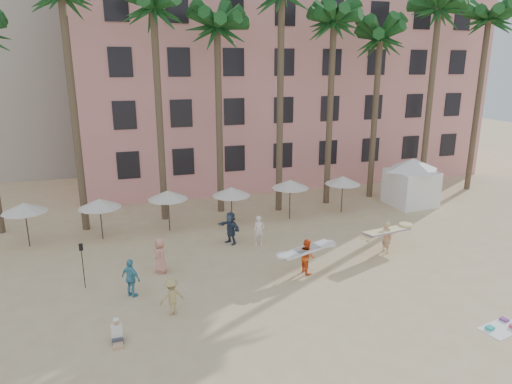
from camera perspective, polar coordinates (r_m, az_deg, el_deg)
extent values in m
plane|color=#D1B789|center=(19.54, 9.76, -15.70)|extent=(120.00, 120.00, 0.00)
cube|color=pink|center=(43.39, 2.61, 12.98)|extent=(35.00, 14.00, 16.00)
cylinder|color=brown|center=(29.38, -21.74, 8.58)|extent=(0.44, 0.44, 14.00)
cylinder|color=brown|center=(29.99, -11.98, 8.99)|extent=(0.44, 0.44, 13.50)
cylinder|color=brown|center=(31.20, -4.63, 8.61)|extent=(0.44, 0.44, 12.50)
cylinder|color=brown|center=(31.30, 3.02, 10.50)|extent=(0.44, 0.44, 14.50)
cylinder|color=brown|center=(33.44, 9.21, 9.37)|extent=(0.44, 0.44, 13.00)
cylinder|color=brown|center=(35.89, 14.59, 8.69)|extent=(0.44, 0.44, 12.00)
cylinder|color=brown|center=(37.28, 20.82, 9.98)|extent=(0.44, 0.44, 14.00)
cylinder|color=brown|center=(40.94, 25.93, 9.51)|extent=(0.44, 0.44, 13.50)
cylinder|color=#332B23|center=(28.99, -26.72, -3.80)|extent=(0.07, 0.07, 2.50)
cone|color=silver|center=(28.67, -26.99, -1.72)|extent=(2.50, 2.50, 0.55)
cylinder|color=#332B23|center=(28.50, -18.79, -3.34)|extent=(0.07, 0.07, 2.40)
cone|color=silver|center=(28.19, -18.98, -1.32)|extent=(2.50, 2.50, 0.55)
cylinder|color=#332B23|center=(28.82, -10.84, -2.44)|extent=(0.07, 0.07, 2.50)
cone|color=silver|center=(28.50, -10.96, -0.34)|extent=(2.50, 2.50, 0.55)
cylinder|color=#332B23|center=(29.43, -3.07, -1.89)|extent=(0.07, 0.07, 2.40)
cone|color=silver|center=(29.13, -3.10, 0.08)|extent=(2.50, 2.50, 0.55)
cylinder|color=#332B23|center=(30.52, 4.25, -1.06)|extent=(0.07, 0.07, 2.60)
cone|color=silver|center=(30.21, 4.30, 1.02)|extent=(2.50, 2.50, 0.55)
cylinder|color=#332B23|center=(32.36, 10.70, -0.41)|extent=(0.07, 0.07, 2.50)
cone|color=silver|center=(32.08, 10.80, 1.48)|extent=(2.50, 2.50, 0.55)
cube|color=white|center=(35.41, 18.77, 0.50)|extent=(3.11, 3.11, 2.60)
cone|color=white|center=(35.01, 19.02, 3.26)|extent=(4.66, 4.66, 0.90)
cube|color=white|center=(21.26, 28.41, -14.74)|extent=(1.97, 1.36, 0.02)
cube|color=teal|center=(20.93, 27.20, -14.87)|extent=(0.35, 0.31, 0.10)
cube|color=#783887|center=(21.83, 28.61, -13.80)|extent=(0.32, 0.35, 0.08)
imported|color=tan|center=(26.29, 16.03, -5.41)|extent=(0.51, 0.71, 1.80)
cube|color=#F5DF99|center=(26.17, 16.09, -4.67)|extent=(3.40, 1.78, 0.39)
imported|color=#ED5118|center=(23.07, 6.38, -7.95)|extent=(0.74, 0.91, 1.77)
cube|color=silver|center=(22.93, 6.41, -7.14)|extent=(2.93, 1.40, 0.30)
imported|color=#50A1BB|center=(21.44, -15.35, -10.34)|extent=(1.03, 1.07, 1.79)
imported|color=tan|center=(23.39, -11.88, -7.74)|extent=(0.74, 1.00, 1.86)
imported|color=silver|center=(26.16, 0.39, -4.89)|extent=(0.69, 0.50, 1.78)
imported|color=tan|center=(19.72, -10.48, -12.72)|extent=(1.15, 0.81, 1.61)
imported|color=#303D54|center=(26.49, -3.19, -4.49)|extent=(1.29, 1.85, 1.92)
cylinder|color=black|center=(22.81, -20.80, -8.77)|extent=(0.04, 0.04, 2.10)
cube|color=black|center=(22.43, -21.05, -6.44)|extent=(0.18, 0.03, 0.35)
cube|color=#3F3F4C|center=(18.80, -16.90, -17.19)|extent=(0.42, 0.39, 0.22)
cube|color=tan|center=(18.56, -16.86, -17.87)|extent=(0.37, 0.42, 0.11)
cube|color=white|center=(18.66, -17.00, -16.21)|extent=(0.41, 0.24, 0.51)
sphere|color=tan|center=(18.47, -17.09, -15.23)|extent=(0.22, 0.22, 0.22)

